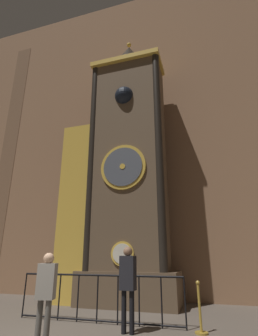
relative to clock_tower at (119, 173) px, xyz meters
The scene contains 6 objects.
cathedral_back_wall 3.27m from the clock_tower, 98.15° to the left, with size 24.00×0.32×15.09m.
clock_tower is the anchor object (origin of this frame).
railing_fence 4.68m from the clock_tower, 82.83° to the right, with size 4.39×0.05×1.12m.
visitor_near 5.65m from the clock_tower, 89.34° to the right, with size 0.38×0.30×1.63m.
visitor_far 4.88m from the clock_tower, 66.88° to the right, with size 0.36×0.24×1.77m.
stanchion_post 5.73m from the clock_tower, 42.90° to the right, with size 0.28×0.28×1.04m.
Camera 1 is at (3.34, -4.07, 1.56)m, focal length 28.00 mm.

